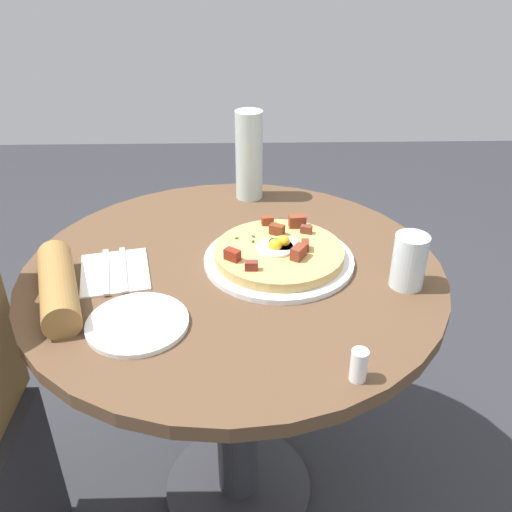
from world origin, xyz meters
name	(u,v)px	position (x,y,z in m)	size (l,w,h in m)	color
ground_plane	(239,488)	(0.00, 0.00, 0.00)	(6.00, 6.00, 0.00)	#2D2D33
dining_table	(235,331)	(0.00, 0.00, 0.57)	(0.90, 0.90, 0.75)	brown
pizza_plate	(279,260)	(0.01, -0.10, 0.75)	(0.33, 0.33, 0.01)	white
breakfast_pizza	(279,252)	(0.02, -0.10, 0.77)	(0.28, 0.28, 0.05)	tan
bread_plate	(138,323)	(-0.20, 0.17, 0.75)	(0.19, 0.19, 0.01)	white
napkin	(115,272)	(-0.02, 0.25, 0.75)	(0.17, 0.14, 0.00)	white
fork	(123,269)	(-0.02, 0.23, 0.75)	(0.18, 0.01, 0.01)	silver
knife	(106,271)	(-0.02, 0.27, 0.75)	(0.18, 0.01, 0.01)	silver
water_glass	(409,261)	(-0.08, -0.35, 0.80)	(0.07, 0.07, 0.11)	silver
water_bottle	(249,156)	(0.36, -0.04, 0.87)	(0.07, 0.07, 0.24)	silver
salt_shaker	(359,365)	(-0.35, -0.20, 0.78)	(0.03, 0.03, 0.06)	white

